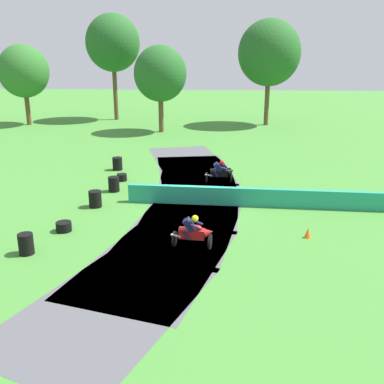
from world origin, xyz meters
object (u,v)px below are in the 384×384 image
tire_stack_mid_a (64,227)px  motorcycle_chase_black (220,172)px  tire_stack_extra_a (122,177)px  traffic_cone (308,233)px  motorcycle_lead_red (194,232)px  tire_stack_near (26,244)px  tire_stack_mid_b (95,199)px  tire_stack_far (114,184)px  tire_stack_extra_b (117,164)px

tire_stack_mid_a → motorcycle_chase_black: bearing=48.2°
tire_stack_extra_a → traffic_cone: (9.17, -7.63, 0.02)m
motorcycle_lead_red → traffic_cone: size_ratio=3.88×
tire_stack_near → tire_stack_mid_b: bearing=76.8°
tire_stack_near → tire_stack_extra_a: tire_stack_near is taller
tire_stack_near → tire_stack_mid_a: bearing=72.9°
tire_stack_near → tire_stack_extra_a: bearing=80.6°
tire_stack_mid_b → tire_stack_far: (0.36, 2.46, 0.00)m
tire_stack_mid_b → tire_stack_far: same height
motorcycle_lead_red → tire_stack_mid_b: motorcycle_lead_red is taller
tire_stack_extra_a → tire_stack_extra_b: (-0.75, 2.34, 0.20)m
tire_stack_mid_b → traffic_cone: bearing=-18.3°
traffic_cone → tire_stack_near: bearing=-169.0°
motorcycle_lead_red → tire_stack_mid_a: bearing=166.0°
motorcycle_lead_red → tire_stack_extra_b: motorcycle_lead_red is taller
motorcycle_chase_black → tire_stack_extra_a: 5.69m
tire_stack_mid_b → tire_stack_extra_b: 6.82m
motorcycle_chase_black → tire_stack_extra_a: size_ratio=2.92×
tire_stack_far → tire_stack_extra_a: tire_stack_far is taller
tire_stack_extra_a → tire_stack_extra_b: size_ratio=0.72×
tire_stack_mid_b → tire_stack_extra_b: bearing=93.2°
tire_stack_near → tire_stack_far: 7.87m
motorcycle_lead_red → tire_stack_mid_b: (-4.98, 4.41, -0.26)m
tire_stack_far → traffic_cone: tire_stack_far is taller
motorcycle_lead_red → tire_stack_near: size_ratio=2.13×
tire_stack_mid_a → tire_stack_extra_b: tire_stack_extra_b is taller
tire_stack_extra_b → tire_stack_near: bearing=-94.0°
motorcycle_chase_black → tire_stack_mid_b: (-6.04, -4.36, -0.25)m
tire_stack_extra_a → traffic_cone: size_ratio=1.31×
tire_stack_mid_a → tire_stack_extra_a: (0.93, 7.50, 0.00)m
motorcycle_chase_black → traffic_cone: 8.30m
tire_stack_mid_a → tire_stack_mid_b: (0.55, 3.03, 0.20)m
traffic_cone → tire_stack_mid_a: bearing=179.3°
tire_stack_far → tire_stack_mid_b: bearing=-98.3°
tire_stack_extra_a → motorcycle_chase_black: bearing=-1.1°
motorcycle_lead_red → tire_stack_far: size_ratio=2.13×
tire_stack_near → tire_stack_far: same height
tire_stack_near → tire_stack_extra_a: size_ratio=1.39×
motorcycle_lead_red → motorcycle_chase_black: motorcycle_lead_red is taller
motorcycle_lead_red → tire_stack_far: motorcycle_lead_red is taller
motorcycle_lead_red → traffic_cone: bearing=15.3°
tire_stack_mid_b → traffic_cone: size_ratio=1.82×
tire_stack_far → tire_stack_extra_a: 2.02m
motorcycle_lead_red → tire_stack_far: 8.29m
motorcycle_lead_red → tire_stack_near: bearing=-172.3°
tire_stack_far → tire_stack_extra_b: bearing=99.7°
motorcycle_chase_black → tire_stack_mid_b: motorcycle_chase_black is taller
motorcycle_lead_red → tire_stack_mid_b: bearing=138.5°
motorcycle_lead_red → tire_stack_mid_a: (-5.53, 1.38, -0.46)m
tire_stack_near → tire_stack_extra_b: 12.09m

